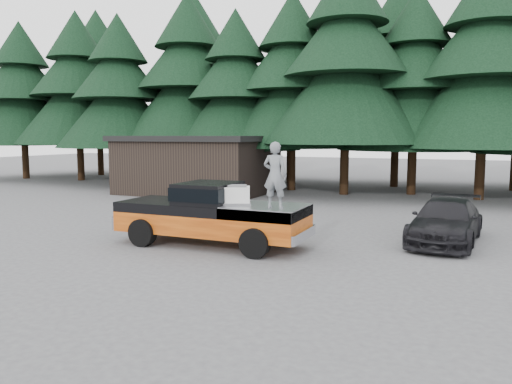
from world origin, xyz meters
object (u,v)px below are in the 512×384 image
at_px(air_compressor, 237,196).
at_px(man_on_bed, 275,175).
at_px(parked_car, 446,221).
at_px(pickup_truck, 212,224).
at_px(utility_building, 198,164).

relative_size(air_compressor, man_on_bed, 0.40).
bearing_deg(parked_car, air_compressor, -143.60).
height_order(pickup_truck, air_compressor, air_compressor).
relative_size(air_compressor, utility_building, 0.09).
bearing_deg(man_on_bed, utility_building, -54.72).
bearing_deg(air_compressor, man_on_bed, -33.84).
distance_m(pickup_truck, air_compressor, 1.31).
height_order(pickup_truck, utility_building, utility_building).
bearing_deg(pickup_truck, parked_car, 26.43).
height_order(man_on_bed, utility_building, utility_building).
bearing_deg(air_compressor, pickup_truck, 147.90).
xyz_separation_m(air_compressor, man_on_bed, (1.27, -0.22, 0.67)).
distance_m(pickup_truck, man_on_bed, 2.73).
distance_m(air_compressor, man_on_bed, 1.45).
height_order(pickup_truck, man_on_bed, man_on_bed).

